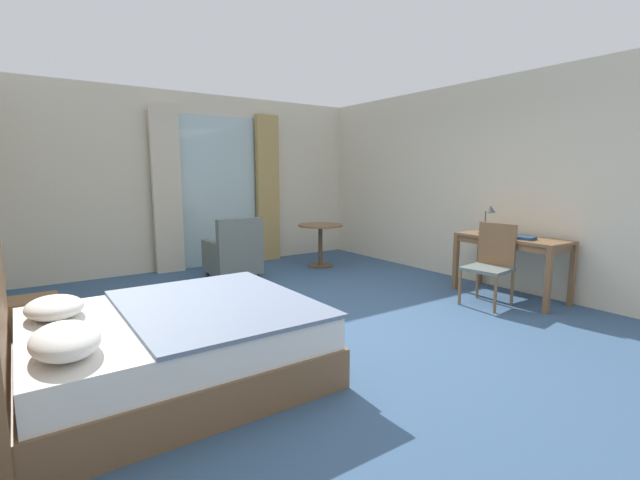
{
  "coord_description": "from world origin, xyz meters",
  "views": [
    {
      "loc": [
        -2.61,
        -3.51,
        1.56
      ],
      "look_at": [
        0.12,
        0.41,
        0.83
      ],
      "focal_mm": 24.69,
      "sensor_mm": 36.0,
      "label": 1
    }
  ],
  "objects_px": {
    "bed": "(165,345)",
    "armchair_by_window": "(234,255)",
    "desk_chair": "(491,260)",
    "round_cafe_table": "(320,235)",
    "closed_book": "(522,238)",
    "writing_desk": "(512,244)",
    "nightstand": "(31,324)",
    "desk_lamp": "(489,217)"
  },
  "relations": [
    {
      "from": "bed",
      "to": "armchair_by_window",
      "type": "xyz_separation_m",
      "value": [
        1.77,
        2.77,
        0.06
      ]
    },
    {
      "from": "desk_chair",
      "to": "armchair_by_window",
      "type": "relative_size",
      "value": 1.04
    },
    {
      "from": "round_cafe_table",
      "to": "armchair_by_window",
      "type": "bearing_deg",
      "value": -178.98
    },
    {
      "from": "desk_chair",
      "to": "round_cafe_table",
      "type": "relative_size",
      "value": 1.29
    },
    {
      "from": "closed_book",
      "to": "armchair_by_window",
      "type": "relative_size",
      "value": 0.3
    },
    {
      "from": "writing_desk",
      "to": "round_cafe_table",
      "type": "height_order",
      "value": "writing_desk"
    },
    {
      "from": "nightstand",
      "to": "closed_book",
      "type": "bearing_deg",
      "value": -18.28
    },
    {
      "from": "writing_desk",
      "to": "closed_book",
      "type": "bearing_deg",
      "value": -117.59
    },
    {
      "from": "closed_book",
      "to": "nightstand",
      "type": "bearing_deg",
      "value": 155.8
    },
    {
      "from": "desk_lamp",
      "to": "round_cafe_table",
      "type": "relative_size",
      "value": 0.52
    },
    {
      "from": "desk_chair",
      "to": "round_cafe_table",
      "type": "bearing_deg",
      "value": 98.41
    },
    {
      "from": "desk_chair",
      "to": "armchair_by_window",
      "type": "bearing_deg",
      "value": 124.68
    },
    {
      "from": "bed",
      "to": "desk_chair",
      "type": "distance_m",
      "value": 3.8
    },
    {
      "from": "bed",
      "to": "desk_chair",
      "type": "height_order",
      "value": "bed"
    },
    {
      "from": "bed",
      "to": "armchair_by_window",
      "type": "bearing_deg",
      "value": 57.4
    },
    {
      "from": "bed",
      "to": "desk_lamp",
      "type": "distance_m",
      "value": 4.24
    },
    {
      "from": "armchair_by_window",
      "to": "bed",
      "type": "bearing_deg",
      "value": -122.6
    },
    {
      "from": "nightstand",
      "to": "desk_lamp",
      "type": "relative_size",
      "value": 1.2
    },
    {
      "from": "closed_book",
      "to": "armchair_by_window",
      "type": "xyz_separation_m",
      "value": [
        -2.38,
        3.07,
        -0.43
      ]
    },
    {
      "from": "writing_desk",
      "to": "armchair_by_window",
      "type": "bearing_deg",
      "value": 130.71
    },
    {
      "from": "writing_desk",
      "to": "desk_chair",
      "type": "distance_m",
      "value": 0.49
    },
    {
      "from": "bed",
      "to": "nightstand",
      "type": "height_order",
      "value": "bed"
    },
    {
      "from": "desk_chair",
      "to": "closed_book",
      "type": "height_order",
      "value": "desk_chair"
    },
    {
      "from": "bed",
      "to": "round_cafe_table",
      "type": "bearing_deg",
      "value": 39.84
    },
    {
      "from": "desk_lamp",
      "to": "round_cafe_table",
      "type": "distance_m",
      "value": 2.78
    },
    {
      "from": "desk_lamp",
      "to": "closed_book",
      "type": "distance_m",
      "value": 0.53
    },
    {
      "from": "bed",
      "to": "writing_desk",
      "type": "bearing_deg",
      "value": -1.5
    },
    {
      "from": "closed_book",
      "to": "armchair_by_window",
      "type": "height_order",
      "value": "armchair_by_window"
    },
    {
      "from": "closed_book",
      "to": "round_cafe_table",
      "type": "xyz_separation_m",
      "value": [
        -0.8,
        3.1,
        -0.26
      ]
    },
    {
      "from": "armchair_by_window",
      "to": "round_cafe_table",
      "type": "distance_m",
      "value": 1.59
    },
    {
      "from": "desk_chair",
      "to": "closed_book",
      "type": "xyz_separation_m",
      "value": [
        0.36,
        -0.16,
        0.26
      ]
    },
    {
      "from": "bed",
      "to": "closed_book",
      "type": "relative_size",
      "value": 7.44
    },
    {
      "from": "bed",
      "to": "desk_lamp",
      "type": "xyz_separation_m",
      "value": [
        4.18,
        0.18,
        0.71
      ]
    },
    {
      "from": "closed_book",
      "to": "writing_desk",
      "type": "bearing_deg",
      "value": 56.49
    },
    {
      "from": "closed_book",
      "to": "armchair_by_window",
      "type": "distance_m",
      "value": 3.91
    },
    {
      "from": "nightstand",
      "to": "writing_desk",
      "type": "xyz_separation_m",
      "value": [
        5.05,
        -1.45,
        0.45
      ]
    },
    {
      "from": "armchair_by_window",
      "to": "round_cafe_table",
      "type": "height_order",
      "value": "armchair_by_window"
    },
    {
      "from": "nightstand",
      "to": "round_cafe_table",
      "type": "bearing_deg",
      "value": 19.43
    },
    {
      "from": "desk_lamp",
      "to": "writing_desk",
      "type": "bearing_deg",
      "value": -75.11
    },
    {
      "from": "nightstand",
      "to": "desk_lamp",
      "type": "xyz_separation_m",
      "value": [
        4.97,
        -1.15,
        0.77
      ]
    },
    {
      "from": "armchair_by_window",
      "to": "round_cafe_table",
      "type": "bearing_deg",
      "value": 1.02
    },
    {
      "from": "bed",
      "to": "closed_book",
      "type": "xyz_separation_m",
      "value": [
        4.16,
        -0.3,
        0.5
      ]
    }
  ]
}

